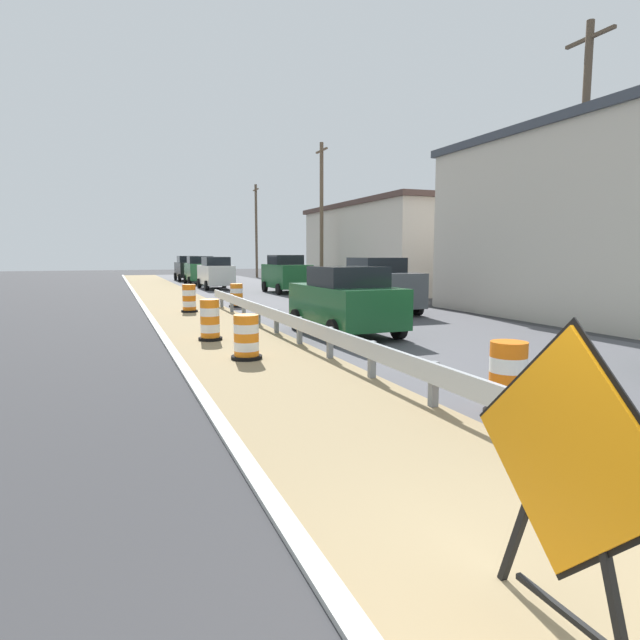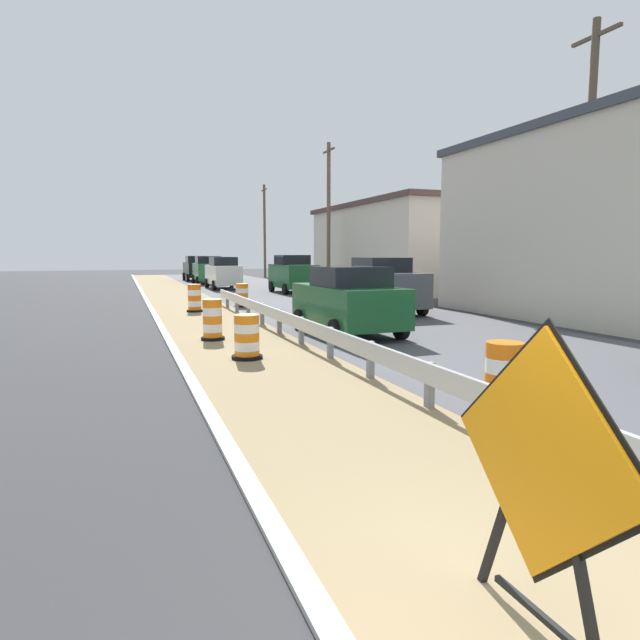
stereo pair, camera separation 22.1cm
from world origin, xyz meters
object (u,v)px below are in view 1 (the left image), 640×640
car_lead_near_lane (200,270)px  utility_pole_near (582,173)px  car_lead_far_lane (345,301)px  car_distant_a (212,267)px  utility_pole_mid (322,215)px  traffic_barrel_farther (189,300)px  utility_pole_far (256,230)px  car_mid_far_lane (286,274)px  traffic_barrel_far (237,296)px  car_trailing_near_lane (378,285)px  traffic_barrel_mid (210,322)px  car_distant_b (216,273)px  traffic_barrel_nearest (508,383)px  traffic_barrel_close (246,339)px  warning_sign_diamond (565,465)px  car_trailing_far_lane (187,268)px

car_lead_near_lane → utility_pole_near: 30.35m
car_lead_near_lane → car_lead_far_lane: size_ratio=1.02×
car_distant_a → utility_pole_mid: bearing=10.7°
traffic_barrel_farther → utility_pole_far: utility_pole_far is taller
car_mid_far_lane → car_distant_a: car_mid_far_lane is taller
car_lead_near_lane → utility_pole_mid: bearing=-145.4°
traffic_barrel_far → car_trailing_near_lane: 6.37m
traffic_barrel_mid → car_distant_b: size_ratio=0.25×
traffic_barrel_nearest → traffic_barrel_close: (-2.49, 5.52, -0.05)m
traffic_barrel_far → car_distant_b: 12.65m
traffic_barrel_close → utility_pole_mid: (10.11, 21.20, 4.37)m
traffic_barrel_far → utility_pole_far: 29.89m
warning_sign_diamond → car_distant_a: 51.79m
traffic_barrel_nearest → car_distant_b: bearing=87.5°
car_distant_b → utility_pole_mid: 7.98m
traffic_barrel_farther → car_distant_b: bearing=75.4°
car_trailing_far_lane → car_mid_far_lane: bearing=-168.3°
traffic_barrel_far → car_trailing_far_lane: bearing=87.3°
traffic_barrel_farther → utility_pole_near: utility_pole_near is taller
car_lead_near_lane → utility_pole_far: utility_pole_far is taller
traffic_barrel_nearest → car_trailing_far_lane: size_ratio=0.25×
car_mid_far_lane → car_distant_a: (-0.41, 22.85, -0.11)m
traffic_barrel_close → car_distant_b: 24.60m
traffic_barrel_far → car_mid_far_lane: car_mid_far_lane is taller
warning_sign_diamond → car_lead_near_lane: car_lead_near_lane is taller
traffic_barrel_far → traffic_barrel_mid: bearing=-107.0°
traffic_barrel_far → utility_pole_far: (8.34, 28.40, 4.17)m
utility_pole_near → traffic_barrel_close: bearing=-171.8°
traffic_barrel_farther → utility_pole_near: 14.74m
car_trailing_far_lane → car_distant_a: size_ratio=0.93×
warning_sign_diamond → car_lead_near_lane: size_ratio=0.46×
traffic_barrel_nearest → car_lead_near_lane: car_lead_near_lane is taller
traffic_barrel_far → car_mid_far_lane: (4.69, 7.52, 0.66)m
traffic_barrel_nearest → car_distant_b: car_distant_b is taller
car_mid_far_lane → car_trailing_far_lane: size_ratio=0.94×
warning_sign_diamond → utility_pole_near: bearing=-136.4°
traffic_barrel_close → car_mid_far_lane: 20.53m
traffic_barrel_far → car_distant_b: size_ratio=0.23×
car_distant_b → traffic_barrel_close: bearing=170.8°
traffic_barrel_nearest → utility_pole_near: bearing=39.3°
car_trailing_near_lane → utility_pole_mid: (2.97, 13.65, 3.73)m
car_trailing_near_lane → car_lead_far_lane: (-3.60, -4.97, -0.10)m
traffic_barrel_close → car_distant_b: bearing=81.1°
car_trailing_near_lane → car_distant_b: (-3.35, 16.75, -0.03)m
traffic_barrel_farther → utility_pole_mid: 15.33m
car_trailing_far_lane → utility_pole_far: size_ratio=0.50×
car_lead_near_lane → car_trailing_near_lane: (3.37, -23.24, 0.02)m
traffic_barrel_farther → utility_pole_far: (10.57, 29.78, 4.13)m
car_lead_near_lane → car_distant_b: car_lead_near_lane is taller
traffic_barrel_mid → car_lead_near_lane: 28.15m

